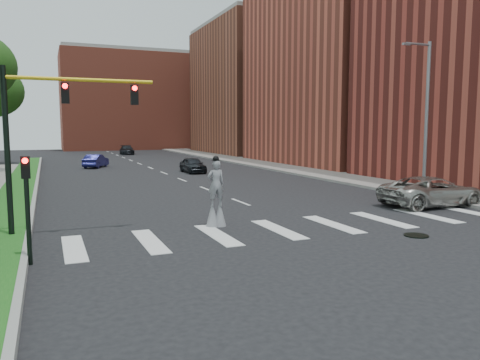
# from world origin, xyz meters

# --- Properties ---
(ground_plane) EXTENTS (160.00, 160.00, 0.00)m
(ground_plane) POSITION_xyz_m (0.00, 0.00, 0.00)
(ground_plane) COLOR black
(ground_plane) RESTS_ON ground
(grass_median) EXTENTS (2.00, 60.00, 0.25)m
(grass_median) POSITION_xyz_m (-11.50, 20.00, 0.12)
(grass_median) COLOR #185017
(grass_median) RESTS_ON ground
(median_curb) EXTENTS (0.20, 60.00, 0.28)m
(median_curb) POSITION_xyz_m (-10.45, 20.00, 0.14)
(median_curb) COLOR gray
(median_curb) RESTS_ON ground
(sidewalk_right) EXTENTS (5.00, 90.00, 0.18)m
(sidewalk_right) POSITION_xyz_m (12.50, 25.00, 0.09)
(sidewalk_right) COLOR gray
(sidewalk_right) RESTS_ON ground
(manhole) EXTENTS (0.90, 0.90, 0.04)m
(manhole) POSITION_xyz_m (3.00, -2.00, 0.02)
(manhole) COLOR black
(manhole) RESTS_ON ground
(building_mid) EXTENTS (16.00, 22.00, 24.00)m
(building_mid) POSITION_xyz_m (22.00, 30.00, 12.00)
(building_mid) COLOR #AA4935
(building_mid) RESTS_ON ground
(building_far) EXTENTS (16.00, 22.00, 20.00)m
(building_far) POSITION_xyz_m (22.00, 54.00, 10.00)
(building_far) COLOR brown
(building_far) RESTS_ON ground
(building_backdrop) EXTENTS (26.00, 14.00, 18.00)m
(building_backdrop) POSITION_xyz_m (6.00, 78.00, 9.00)
(building_backdrop) COLOR #AA4935
(building_backdrop) RESTS_ON ground
(streetlight) EXTENTS (2.05, 0.20, 9.00)m
(streetlight) POSITION_xyz_m (10.90, 6.00, 4.90)
(streetlight) COLOR slate
(streetlight) RESTS_ON ground
(traffic_signal) EXTENTS (5.30, 0.23, 6.20)m
(traffic_signal) POSITION_xyz_m (-9.78, 3.00, 4.15)
(traffic_signal) COLOR black
(traffic_signal) RESTS_ON ground
(secondary_signal) EXTENTS (0.25, 0.21, 3.23)m
(secondary_signal) POSITION_xyz_m (-10.30, -0.50, 1.95)
(secondary_signal) COLOR black
(secondary_signal) RESTS_ON ground
(stilt_performer) EXTENTS (0.84, 0.54, 2.92)m
(stilt_performer) POSITION_xyz_m (-3.37, 2.52, 1.19)
(stilt_performer) COLOR black
(stilt_performer) RESTS_ON ground
(suv_crossing) EXTENTS (5.62, 2.70, 1.54)m
(suv_crossing) POSITION_xyz_m (8.67, 3.00, 0.77)
(suv_crossing) COLOR #A2A099
(suv_crossing) RESTS_ON ground
(car_near) EXTENTS (1.70, 4.11, 1.39)m
(car_near) POSITION_xyz_m (2.51, 25.38, 0.70)
(car_near) COLOR black
(car_near) RESTS_ON ground
(car_mid) EXTENTS (3.00, 4.30, 1.34)m
(car_mid) POSITION_xyz_m (-5.09, 34.53, 0.67)
(car_mid) COLOR navy
(car_mid) RESTS_ON ground
(car_far) EXTENTS (2.28, 4.92, 1.39)m
(car_far) POSITION_xyz_m (1.67, 57.69, 0.70)
(car_far) COLOR black
(car_far) RESTS_ON ground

